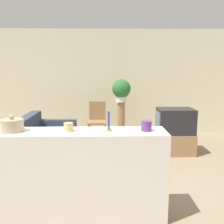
# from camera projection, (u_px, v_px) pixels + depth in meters

# --- Properties ---
(ground_plane) EXTENTS (14.00, 14.00, 0.00)m
(ground_plane) POSITION_uv_depth(u_px,v_px,m) (74.00, 195.00, 3.39)
(ground_plane) COLOR gray
(wall_back) EXTENTS (9.00, 0.06, 2.70)m
(wall_back) POSITION_uv_depth(u_px,v_px,m) (89.00, 82.00, 6.54)
(wall_back) COLOR beige
(wall_back) RESTS_ON ground_plane
(couch) EXTENTS (0.98, 2.03, 0.78)m
(couch) POSITION_uv_depth(u_px,v_px,m) (42.00, 146.00, 4.62)
(couch) COLOR #384256
(couch) RESTS_ON ground_plane
(tv_stand) EXTENTS (0.74, 0.54, 0.42)m
(tv_stand) POSITION_uv_depth(u_px,v_px,m) (174.00, 143.00, 5.06)
(tv_stand) COLOR #9E754C
(tv_stand) RESTS_ON ground_plane
(television) EXTENTS (0.71, 0.51, 0.49)m
(television) POSITION_uv_depth(u_px,v_px,m) (175.00, 121.00, 4.98)
(television) COLOR #232328
(television) RESTS_ON tv_stand
(wooden_chair) EXTENTS (0.44, 0.44, 0.92)m
(wooden_chair) POSITION_uv_depth(u_px,v_px,m) (97.00, 119.00, 5.97)
(wooden_chair) COLOR #9E754C
(wooden_chair) RESTS_ON ground_plane
(plant_stand) EXTENTS (0.17, 0.17, 0.92)m
(plant_stand) POSITION_uv_depth(u_px,v_px,m) (121.00, 121.00, 6.01)
(plant_stand) COLOR #9E754C
(plant_stand) RESTS_ON ground_plane
(potted_plant) EXTENTS (0.44, 0.44, 0.54)m
(potted_plant) POSITION_uv_depth(u_px,v_px,m) (121.00, 90.00, 5.88)
(potted_plant) COLOR white
(potted_plant) RESTS_ON plant_stand
(foreground_counter) EXTENTS (2.22, 0.44, 1.01)m
(foreground_counter) POSITION_uv_depth(u_px,v_px,m) (68.00, 174.00, 2.84)
(foreground_counter) COLOR white
(foreground_counter) RESTS_ON ground_plane
(decorative_bowl) EXTENTS (0.24, 0.24, 0.19)m
(decorative_bowl) POSITION_uv_depth(u_px,v_px,m) (12.00, 125.00, 2.73)
(decorative_bowl) COLOR tan
(decorative_bowl) RESTS_ON foreground_counter
(candle_jar) EXTENTS (0.10, 0.10, 0.10)m
(candle_jar) POSITION_uv_depth(u_px,v_px,m) (69.00, 127.00, 2.75)
(candle_jar) COLOR tan
(candle_jar) RESTS_ON foreground_counter
(candlestick) EXTENTS (0.07, 0.07, 0.22)m
(candlestick) POSITION_uv_depth(u_px,v_px,m) (109.00, 125.00, 2.75)
(candlestick) COLOR #B7933D
(candlestick) RESTS_ON foreground_counter
(coffee_tin) EXTENTS (0.12, 0.12, 0.11)m
(coffee_tin) POSITION_uv_depth(u_px,v_px,m) (146.00, 126.00, 2.77)
(coffee_tin) COLOR #66337F
(coffee_tin) RESTS_ON foreground_counter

